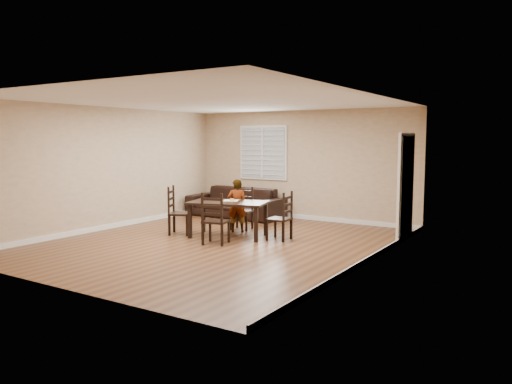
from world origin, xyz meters
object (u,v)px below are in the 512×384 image
at_px(chair_far, 213,221).
at_px(chair_left, 175,212).
at_px(donut, 232,199).
at_px(sofa, 235,202).
at_px(chair_near, 244,210).
at_px(child, 237,206).
at_px(dining_table, 228,206).
at_px(chair_right, 285,218).

distance_m(chair_far, chair_left, 1.44).
bearing_deg(donut, sofa, 123.25).
bearing_deg(chair_near, chair_left, -134.99).
bearing_deg(child, donut, 79.82).
distance_m(dining_table, chair_right, 1.20).
xyz_separation_m(chair_right, child, (-1.30, 0.24, 0.13)).
bearing_deg(donut, child, 108.80).
bearing_deg(chair_left, child, -74.88).
xyz_separation_m(chair_far, sofa, (-1.63, 3.06, -0.08)).
relative_size(chair_near, donut, 8.80).
bearing_deg(sofa, donut, -54.85).
relative_size(chair_right, sofa, 0.38).
bearing_deg(chair_near, dining_table, -85.73).
bearing_deg(dining_table, chair_far, -90.14).
bearing_deg(child, chair_left, 13.23).
xyz_separation_m(dining_table, child, (-0.15, 0.54, -0.07)).
bearing_deg(donut, chair_near, 106.62).
bearing_deg(donut, chair_left, -154.73).
relative_size(chair_near, chair_far, 0.95).
bearing_deg(chair_far, sofa, -77.00).
relative_size(child, donut, 10.66).
relative_size(chair_right, child, 0.85).
bearing_deg(chair_right, chair_far, -44.10).
relative_size(dining_table, chair_right, 1.79).
bearing_deg(child, dining_table, 76.96).
relative_size(chair_far, donut, 9.27).
relative_size(chair_left, chair_right, 1.05).
distance_m(chair_far, donut, 1.05).
distance_m(chair_left, donut, 1.26).
relative_size(dining_table, donut, 16.12).
xyz_separation_m(chair_right, donut, (-1.17, -0.13, 0.31)).
height_order(child, donut, child).
height_order(chair_far, chair_left, chair_left).
xyz_separation_m(dining_table, donut, (-0.03, 0.17, 0.11)).
distance_m(chair_near, chair_right, 1.55).
height_order(chair_near, child, child).
height_order(chair_far, child, child).
relative_size(chair_far, chair_right, 1.03).
xyz_separation_m(chair_far, chair_left, (-1.36, 0.45, 0.01)).
bearing_deg(sofa, chair_left, -82.35).
bearing_deg(sofa, child, -52.23).
relative_size(chair_near, chair_left, 0.93).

